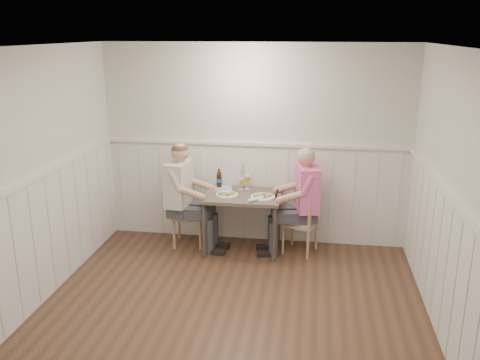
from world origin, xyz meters
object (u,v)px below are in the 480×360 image
(chair_right, at_px, (304,220))
(grass_vase, at_px, (241,176))
(chair_left, at_px, (185,211))
(man_in_pink, at_px, (303,209))
(diner_cream, at_px, (183,204))
(dining_table, at_px, (242,202))
(beer_bottle, at_px, (219,179))

(chair_right, xyz_separation_m, grass_vase, (-0.85, 0.28, 0.47))
(chair_left, bearing_deg, man_in_pink, -1.44)
(man_in_pink, xyz_separation_m, diner_cream, (-1.53, -0.07, 0.01))
(diner_cream, xyz_separation_m, grass_vase, (0.70, 0.35, 0.31))
(chair_left, xyz_separation_m, man_in_pink, (1.54, -0.04, 0.13))
(chair_right, distance_m, grass_vase, 1.01)
(dining_table, relative_size, beer_bottle, 3.86)
(grass_vase, bearing_deg, chair_left, -161.13)
(beer_bottle, relative_size, grass_vase, 0.71)
(beer_bottle, bearing_deg, grass_vase, 9.75)
(chair_left, relative_size, beer_bottle, 3.39)
(chair_right, height_order, beer_bottle, beer_bottle)
(beer_bottle, bearing_deg, diner_cream, -144.23)
(grass_vase, bearing_deg, dining_table, -78.32)
(chair_left, bearing_deg, chair_right, -1.35)
(man_in_pink, relative_size, beer_bottle, 5.57)
(chair_left, height_order, beer_bottle, beer_bottle)
(chair_left, relative_size, grass_vase, 2.41)
(chair_left, xyz_separation_m, beer_bottle, (0.42, 0.19, 0.40))
(dining_table, distance_m, chair_left, 0.80)
(dining_table, distance_m, grass_vase, 0.41)
(diner_cream, bearing_deg, man_in_pink, 2.69)
(beer_bottle, bearing_deg, man_in_pink, -11.77)
(chair_left, relative_size, man_in_pink, 0.61)
(dining_table, xyz_separation_m, chair_right, (0.78, 0.03, -0.21))
(chair_left, distance_m, man_in_pink, 1.54)
(beer_bottle, bearing_deg, dining_table, -36.99)
(chair_right, bearing_deg, chair_left, 178.65)
(chair_right, bearing_deg, man_in_pink, -174.54)
(dining_table, bearing_deg, grass_vase, 101.68)
(dining_table, xyz_separation_m, chair_left, (-0.77, 0.07, -0.19))
(dining_table, relative_size, grass_vase, 2.74)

